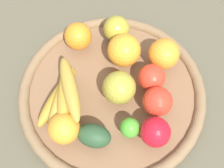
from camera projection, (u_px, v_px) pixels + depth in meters
The scene contains 14 objects.
ground_plane at pixel (112, 95), 0.71m from camera, with size 2.40×2.40×0.00m, color brown.
basket at pixel (112, 91), 0.69m from camera, with size 0.46×0.46×0.04m.
apple_4 at pixel (152, 78), 0.65m from camera, with size 0.06×0.06×0.06m, color red.
orange_3 at pixel (124, 50), 0.67m from camera, with size 0.08×0.08×0.08m, color orange.
avocado at pixel (94, 136), 0.59m from camera, with size 0.08×0.05×0.05m, color #284729.
apple_2 at pixel (155, 132), 0.58m from camera, with size 0.07×0.07×0.07m, color red.
banana_bunch at pixel (64, 94), 0.62m from camera, with size 0.17×0.14×0.08m.
apple_1 at pixel (157, 101), 0.62m from camera, with size 0.07×0.07×0.07m, color red.
orange_2 at pixel (78, 36), 0.70m from camera, with size 0.07×0.07×0.07m, color orange.
orange_0 at pixel (64, 128), 0.59m from camera, with size 0.07×0.07×0.07m, color orange.
orange_1 at pixel (164, 54), 0.67m from camera, with size 0.08×0.08×0.08m, color orange.
lime_0 at pixel (130, 128), 0.60m from camera, with size 0.05×0.05×0.05m, color green.
apple_3 at pixel (116, 29), 0.71m from camera, with size 0.07×0.07×0.07m, color #A6992E.
apple_0 at pixel (119, 88), 0.63m from camera, with size 0.08×0.08×0.08m, color #A49C35.
Camera 1 is at (0.29, -0.10, 0.64)m, focal length 44.18 mm.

